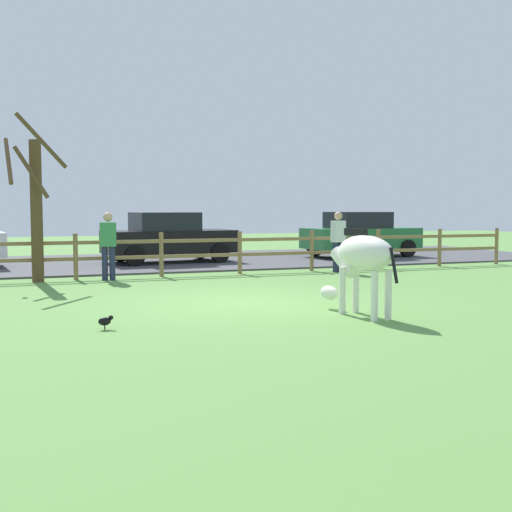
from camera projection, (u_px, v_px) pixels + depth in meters
ground_plane at (241, 303)px, 11.83m from camera, size 60.00×60.00×0.00m
parking_asphalt at (148, 262)px, 20.53m from camera, size 28.00×7.40×0.05m
paddock_fence at (161, 251)px, 16.31m from camera, size 21.22×0.11×1.13m
bare_tree at (35, 204)px, 14.97m from camera, size 1.39×1.28×3.87m
zebra at (362, 259)px, 10.30m from camera, size 0.69×1.93×1.41m
crow_on_grass at (105, 321)px, 9.20m from camera, size 0.21×0.10×0.20m
parked_car_black at (168, 237)px, 19.99m from camera, size 4.16×2.23×1.56m
parked_car_green at (360, 234)px, 22.29m from camera, size 4.12×2.13×1.56m
visitor_left_of_tree at (108, 243)px, 15.42m from camera, size 0.41×0.31×1.64m
visitor_right_of_tree at (338, 239)px, 17.40m from camera, size 0.40×0.30×1.64m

